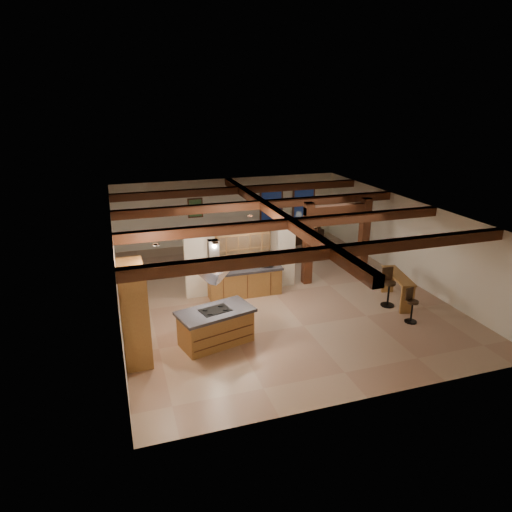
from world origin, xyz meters
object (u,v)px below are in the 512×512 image
at_px(kitchen_island, 216,326).
at_px(dining_table, 248,254).
at_px(sofa, 301,234).
at_px(bar_counter, 398,284).

relative_size(kitchen_island, dining_table, 1.33).
bearing_deg(sofa, bar_counter, 71.99).
relative_size(sofa, bar_counter, 1.19).
relative_size(kitchen_island, sofa, 0.99).
bearing_deg(bar_counter, dining_table, 123.76).
bearing_deg(sofa, kitchen_island, 32.66).
bearing_deg(dining_table, sofa, 32.25).
height_order(kitchen_island, sofa, kitchen_island).
height_order(sofa, bar_counter, bar_counter).
distance_m(dining_table, sofa, 3.64).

